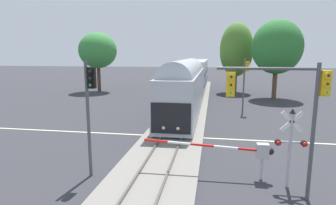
% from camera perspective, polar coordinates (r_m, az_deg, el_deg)
% --- Properties ---
extents(ground_plane, '(220.00, 220.00, 0.00)m').
position_cam_1_polar(ground_plane, '(20.70, 1.15, -6.98)').
color(ground_plane, '#333338').
extents(road_centre_stripe, '(44.00, 0.20, 0.01)m').
position_cam_1_polar(road_centre_stripe, '(20.69, 1.15, -6.97)').
color(road_centre_stripe, beige).
rests_on(road_centre_stripe, ground).
extents(railway_track, '(4.40, 80.00, 0.32)m').
position_cam_1_polar(railway_track, '(20.67, 1.15, -6.73)').
color(railway_track, gray).
rests_on(railway_track, ground).
extents(commuter_train, '(3.04, 42.55, 5.16)m').
position_cam_1_polar(commuter_train, '(38.14, 5.12, 5.03)').
color(commuter_train, '#B2B7C1').
rests_on(commuter_train, railway_track).
extents(crossing_gate_near, '(6.35, 0.40, 1.80)m').
position_cam_1_polar(crossing_gate_near, '(14.12, 15.70, -9.45)').
color(crossing_gate_near, '#B7B7BC').
rests_on(crossing_gate_near, ground).
extents(crossing_signal_mast, '(1.36, 0.44, 3.66)m').
position_cam_1_polar(crossing_signal_mast, '(13.61, 23.85, -7.06)').
color(crossing_signal_mast, '#B2B2B7').
rests_on(crossing_signal_mast, ground).
extents(traffic_signal_median, '(0.53, 0.38, 5.71)m').
position_cam_1_polar(traffic_signal_median, '(13.75, -15.76, 0.37)').
color(traffic_signal_median, '#4C4C51').
rests_on(traffic_signal_median, ground).
extents(traffic_signal_far_side, '(0.53, 0.38, 5.58)m').
position_cam_1_polar(traffic_signal_far_side, '(29.16, 15.60, 5.07)').
color(traffic_signal_far_side, '#4C4C51').
rests_on(traffic_signal_far_side, ground).
extents(traffic_signal_near_right, '(4.34, 0.38, 5.69)m').
position_cam_1_polar(traffic_signal_near_right, '(12.02, 23.25, 0.83)').
color(traffic_signal_near_right, '#4C4C51').
rests_on(traffic_signal_near_right, ground).
extents(elm_centre_background, '(5.11, 5.11, 10.81)m').
position_cam_1_polar(elm_centre_background, '(45.14, 13.86, 10.45)').
color(elm_centre_background, brown).
rests_on(elm_centre_background, ground).
extents(oak_far_right, '(6.57, 6.57, 10.51)m').
position_cam_1_polar(oak_far_right, '(40.20, 21.44, 10.52)').
color(oak_far_right, brown).
rests_on(oak_far_right, ground).
extents(pine_left_background, '(5.98, 5.98, 9.38)m').
position_cam_1_polar(pine_left_background, '(46.22, -14.21, 10.29)').
color(pine_left_background, '#4C3828').
rests_on(pine_left_background, ground).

